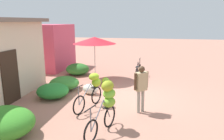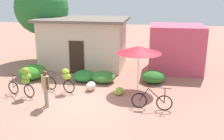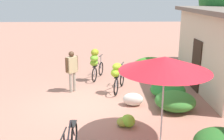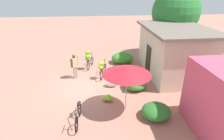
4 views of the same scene
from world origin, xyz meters
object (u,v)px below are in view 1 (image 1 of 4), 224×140
(banana_pile_on_ground, at_px, (107,81))
(person_vendor, at_px, (141,84))
(market_umbrella, at_px, (95,40))
(shop_pink, at_px, (46,47))
(bicycle_near_pile, at_px, (93,87))
(bicycle_center_loaded, at_px, (138,71))
(produce_sack, at_px, (91,89))
(bicycle_leftmost, at_px, (107,102))

(banana_pile_on_ground, relative_size, person_vendor, 0.38)
(market_umbrella, xyz_separation_m, banana_pile_on_ground, (-0.84, -0.82, -1.92))
(person_vendor, bearing_deg, banana_pile_on_ground, 32.80)
(shop_pink, bearing_deg, market_umbrella, -117.54)
(market_umbrella, distance_m, banana_pile_on_ground, 2.25)
(bicycle_near_pile, distance_m, banana_pile_on_ground, 2.78)
(bicycle_near_pile, bearing_deg, person_vendor, -95.64)
(market_umbrella, bearing_deg, shop_pink, 62.46)
(bicycle_near_pile, distance_m, bicycle_center_loaded, 4.51)
(bicycle_center_loaded, relative_size, produce_sack, 2.46)
(person_vendor, bearing_deg, market_umbrella, 35.77)
(bicycle_near_pile, height_order, bicycle_center_loaded, bicycle_near_pile)
(banana_pile_on_ground, distance_m, produce_sack, 1.53)
(bicycle_leftmost, height_order, banana_pile_on_ground, bicycle_leftmost)
(banana_pile_on_ground, bearing_deg, produce_sack, 166.65)
(shop_pink, height_order, person_vendor, shop_pink)
(bicycle_leftmost, distance_m, bicycle_near_pile, 1.82)
(shop_pink, relative_size, produce_sack, 4.57)
(banana_pile_on_ground, bearing_deg, market_umbrella, 44.50)
(bicycle_center_loaded, height_order, produce_sack, bicycle_center_loaded)
(market_umbrella, xyz_separation_m, person_vendor, (-3.73, -2.69, -1.09))
(bicycle_center_loaded, xyz_separation_m, person_vendor, (-4.48, -0.46, 0.62))
(market_umbrella, height_order, produce_sack, market_umbrella)
(market_umbrella, height_order, bicycle_near_pile, market_umbrella)
(bicycle_leftmost, xyz_separation_m, bicycle_center_loaded, (5.89, -0.40, -0.49))
(market_umbrella, bearing_deg, person_vendor, -144.23)
(bicycle_center_loaded, bearing_deg, bicycle_near_pile, 163.41)
(bicycle_near_pile, distance_m, produce_sack, 1.42)
(bicycle_leftmost, height_order, bicycle_near_pile, bicycle_leftmost)
(bicycle_center_loaded, bearing_deg, banana_pile_on_ground, 138.39)
(person_vendor, bearing_deg, bicycle_near_pile, 84.36)
(banana_pile_on_ground, xyz_separation_m, produce_sack, (-1.49, 0.35, 0.06))
(person_vendor, bearing_deg, shop_pink, 48.82)
(bicycle_leftmost, xyz_separation_m, produce_sack, (2.81, 1.36, -0.64))
(shop_pink, xyz_separation_m, produce_sack, (-4.36, -4.38, -1.20))
(shop_pink, distance_m, produce_sack, 6.30)
(bicycle_leftmost, height_order, produce_sack, bicycle_leftmost)
(market_umbrella, relative_size, bicycle_leftmost, 1.43)
(bicycle_leftmost, height_order, bicycle_center_loaded, bicycle_leftmost)
(market_umbrella, relative_size, banana_pile_on_ground, 3.69)
(bicycle_near_pile, relative_size, produce_sack, 2.42)
(produce_sack, distance_m, person_vendor, 2.74)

